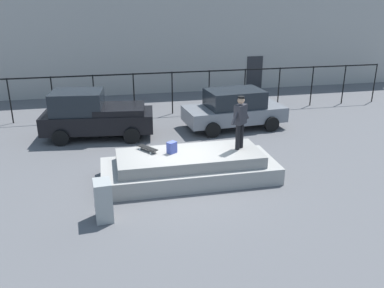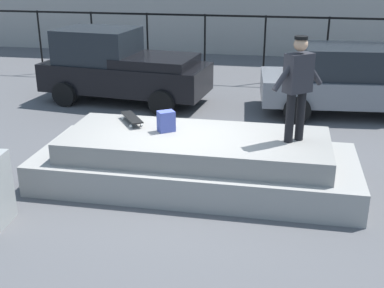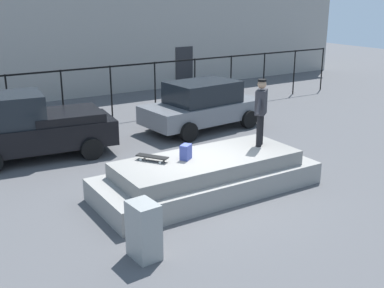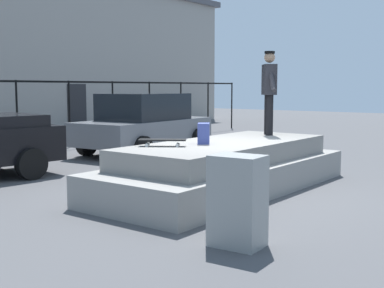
# 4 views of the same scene
# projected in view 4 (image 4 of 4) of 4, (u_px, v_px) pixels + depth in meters

# --- Properties ---
(ground_plane) EXTENTS (60.00, 60.00, 0.00)m
(ground_plane) POSITION_uv_depth(u_px,v_px,m) (222.00, 191.00, 9.15)
(ground_plane) COLOR #4C4C4F
(concrete_ledge) EXTENTS (5.49, 2.18, 0.88)m
(concrete_ledge) POSITION_uv_depth(u_px,v_px,m) (226.00, 168.00, 9.26)
(concrete_ledge) COLOR gray
(concrete_ledge) RESTS_ON ground_plane
(skateboarder) EXTENTS (0.82, 0.71, 1.71)m
(skateboarder) POSITION_uv_depth(u_px,v_px,m) (269.00, 87.00, 10.42)
(skateboarder) COLOR black
(skateboarder) RESTS_ON concrete_ledge
(skateboard) EXTENTS (0.60, 0.76, 0.12)m
(skateboard) POSITION_uv_depth(u_px,v_px,m) (162.00, 140.00, 8.47)
(skateboard) COLOR black
(skateboard) RESTS_ON concrete_ledge
(backpack) EXTENTS (0.34, 0.32, 0.36)m
(backpack) POSITION_uv_depth(u_px,v_px,m) (204.00, 133.00, 8.84)
(backpack) COLOR #3F4C99
(backpack) RESTS_ON concrete_ledge
(car_grey_sedan_mid) EXTENTS (4.46, 2.43, 1.69)m
(car_grey_sedan_mid) POSITION_uv_depth(u_px,v_px,m) (144.00, 123.00, 14.48)
(car_grey_sedan_mid) COLOR slate
(car_grey_sedan_mid) RESTS_ON ground_plane
(utility_box) EXTENTS (0.48, 0.63, 1.08)m
(utility_box) POSITION_uv_depth(u_px,v_px,m) (237.00, 201.00, 5.96)
(utility_box) COLOR gray
(utility_box) RESTS_ON ground_plane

